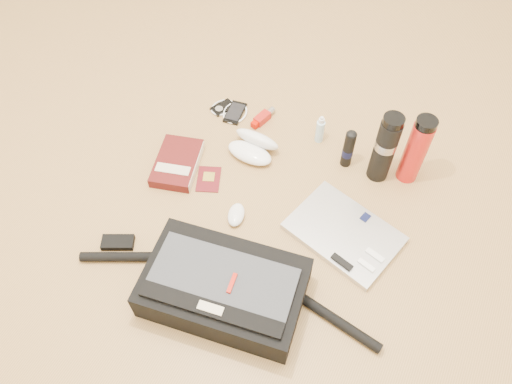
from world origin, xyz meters
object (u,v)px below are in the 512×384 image
Objects in this scene: laptop at (344,233)px; thermos_red at (416,150)px; messenger_bag at (223,287)px; book at (177,163)px; thermos_black at (385,148)px.

laptop is 0.37m from thermos_red.
messenger_bag is 0.54m from book.
book is 0.88× the size of thermos_black.
thermos_black reaches higher than laptop.
messenger_bag is 3.38× the size of thermos_red.
messenger_bag is at bearing -58.77° from book.
thermos_black reaches higher than book.
laptop is at bearing 47.02° from messenger_bag.
laptop is at bearing -15.87° from book.
laptop is at bearing -92.83° from thermos_black.
laptop is 1.56× the size of book.
thermos_red reaches higher than book.
laptop is at bearing -108.25° from thermos_red.
thermos_black is 0.10m from thermos_red.
messenger_bag is at bearing -108.90° from laptop.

